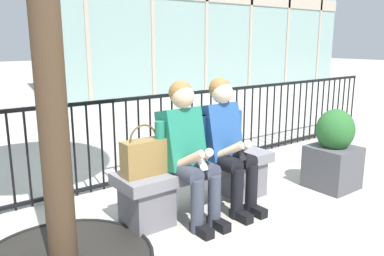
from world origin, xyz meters
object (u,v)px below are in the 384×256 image
object	(u,v)px
stone_bench	(198,180)
seated_person_with_phone	(188,148)
handbag_on_bench	(144,157)
planter	(333,152)
seated_person_companion	(226,140)

from	to	relation	value
stone_bench	seated_person_with_phone	xyz separation A→B (m)	(-0.22, -0.13, 0.38)
handbag_on_bench	planter	bearing A→B (deg)	-12.26
handbag_on_bench	stone_bench	bearing A→B (deg)	0.99
seated_person_companion	stone_bench	bearing A→B (deg)	149.69
stone_bench	planter	world-z (taller)	planter
stone_bench	planter	bearing A→B (deg)	-17.27
stone_bench	planter	xyz separation A→B (m)	(1.45, -0.45, 0.12)
stone_bench	handbag_on_bench	world-z (taller)	handbag_on_bench
stone_bench	handbag_on_bench	size ratio (longest dim) A/B	3.72
handbag_on_bench	seated_person_companion	bearing A→B (deg)	-8.44
planter	seated_person_with_phone	bearing A→B (deg)	169.07
handbag_on_bench	seated_person_with_phone	bearing A→B (deg)	-18.25
stone_bench	seated_person_with_phone	world-z (taller)	seated_person_with_phone
seated_person_companion	seated_person_with_phone	bearing A→B (deg)	180.00
seated_person_companion	planter	world-z (taller)	seated_person_companion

